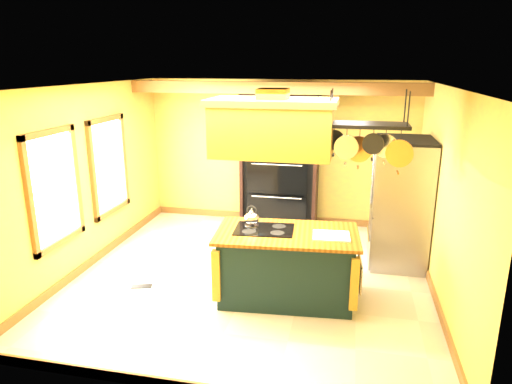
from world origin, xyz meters
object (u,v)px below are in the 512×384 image
at_px(pot_rack, 368,136).
at_px(hutch, 280,177).
at_px(kitchen_island, 286,265).
at_px(range_hood, 273,126).
at_px(refrigerator, 400,205).

relative_size(pot_rack, hutch, 0.41).
distance_m(kitchen_island, range_hood, 1.80).
relative_size(kitchen_island, range_hood, 1.24).
height_order(refrigerator, hutch, hutch).
bearing_deg(range_hood, kitchen_island, 0.18).
bearing_deg(hutch, kitchen_island, -79.06).
bearing_deg(range_hood, refrigerator, 40.67).
xyz_separation_m(kitchen_island, refrigerator, (1.50, 1.46, 0.45)).
xyz_separation_m(kitchen_island, pot_rack, (0.91, -0.00, 1.71)).
height_order(kitchen_island, range_hood, range_hood).
xyz_separation_m(kitchen_island, hutch, (-0.53, 2.74, 0.47)).
height_order(kitchen_island, pot_rack, pot_rack).
xyz_separation_m(refrigerator, hutch, (-2.03, 1.28, 0.01)).
bearing_deg(hutch, range_hood, -83.11).
height_order(pot_rack, refrigerator, pot_rack).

